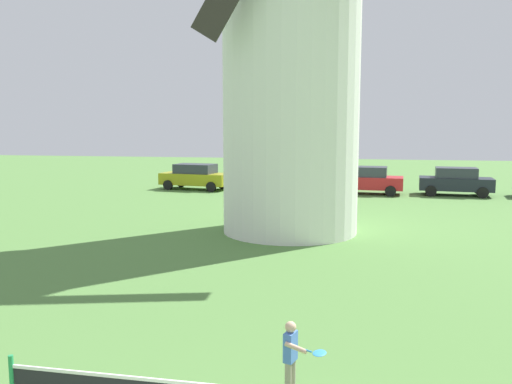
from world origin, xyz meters
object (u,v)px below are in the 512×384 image
object	(u,v)px
parked_car_silver	(278,177)
parked_car_black	(456,181)
windmill	(291,29)
parked_car_mustard	(195,176)
player_far	(292,353)
parked_car_red	(366,180)

from	to	relation	value
parked_car_silver	parked_car_black	xyz separation A→B (m)	(10.12, -0.66, -0.00)
windmill	parked_car_mustard	xyz separation A→B (m)	(-7.35, 11.80, -6.38)
windmill	parked_car_black	world-z (taller)	windmill
parked_car_mustard	parked_car_silver	xyz separation A→B (m)	(5.02, 0.72, 0.00)
parked_car_silver	windmill	bearing A→B (deg)	-79.47
player_far	parked_car_silver	size ratio (longest dim) A/B	0.24
parked_car_mustard	parked_car_silver	size ratio (longest dim) A/B	0.99
windmill	parked_car_mustard	size ratio (longest dim) A/B	3.28
parked_car_red	parked_car_black	distance (m)	4.93
parked_car_black	windmill	bearing A→B (deg)	-123.32
player_far	parked_car_mustard	bearing A→B (deg)	110.84
parked_car_mustard	parked_car_red	size ratio (longest dim) A/B	1.04
windmill	player_far	distance (m)	13.37
windmill	parked_car_black	bearing A→B (deg)	56.68
player_far	parked_car_black	bearing A→B (deg)	75.00
windmill	parked_car_silver	xyz separation A→B (m)	(-2.33, 12.52, -6.38)
player_far	parked_car_silver	xyz separation A→B (m)	(-3.86, 24.06, 0.21)
windmill	parked_car_red	xyz separation A→B (m)	(2.87, 11.63, -6.38)
player_far	parked_car_mustard	distance (m)	24.97
parked_car_red	parked_car_silver	bearing A→B (deg)	170.31
player_far	windmill	bearing A→B (deg)	97.55
parked_car_red	parked_car_mustard	bearing A→B (deg)	179.07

